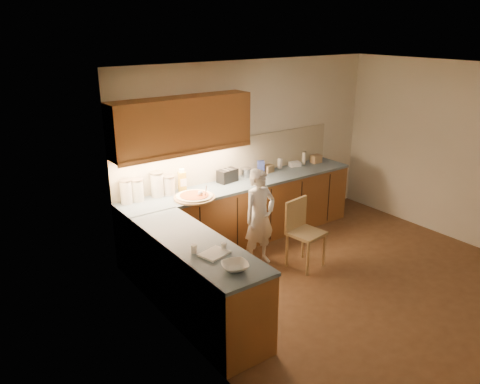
{
  "coord_description": "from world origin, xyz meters",
  "views": [
    {
      "loc": [
        -4.17,
        -3.46,
        3.07
      ],
      "look_at": [
        -0.8,
        1.2,
        1.0
      ],
      "focal_mm": 35.0,
      "sensor_mm": 36.0,
      "label": 1
    }
  ],
  "objects_px": {
    "wooden_chair": "(302,228)",
    "oil_jug": "(182,181)",
    "pizza_on_board": "(195,197)",
    "toaster": "(227,176)",
    "child": "(260,218)"
  },
  "relations": [
    {
      "from": "pizza_on_board",
      "to": "oil_jug",
      "type": "distance_m",
      "value": 0.36
    },
    {
      "from": "wooden_chair",
      "to": "oil_jug",
      "type": "height_order",
      "value": "oil_jug"
    },
    {
      "from": "toaster",
      "to": "pizza_on_board",
      "type": "bearing_deg",
      "value": -165.69
    },
    {
      "from": "oil_jug",
      "to": "toaster",
      "type": "relative_size",
      "value": 1.01
    },
    {
      "from": "oil_jug",
      "to": "toaster",
      "type": "xyz_separation_m",
      "value": [
        0.72,
        -0.03,
        -0.05
      ]
    },
    {
      "from": "pizza_on_board",
      "to": "oil_jug",
      "type": "height_order",
      "value": "oil_jug"
    },
    {
      "from": "wooden_chair",
      "to": "oil_jug",
      "type": "relative_size",
      "value": 2.89
    },
    {
      "from": "wooden_chair",
      "to": "toaster",
      "type": "xyz_separation_m",
      "value": [
        -0.36,
        1.21,
        0.48
      ]
    },
    {
      "from": "pizza_on_board",
      "to": "child",
      "type": "distance_m",
      "value": 0.9
    },
    {
      "from": "child",
      "to": "toaster",
      "type": "relative_size",
      "value": 4.25
    },
    {
      "from": "child",
      "to": "toaster",
      "type": "xyz_separation_m",
      "value": [
        0.07,
        0.85,
        0.35
      ]
    },
    {
      "from": "pizza_on_board",
      "to": "toaster",
      "type": "bearing_deg",
      "value": 23.17
    },
    {
      "from": "child",
      "to": "wooden_chair",
      "type": "relative_size",
      "value": 1.46
    },
    {
      "from": "pizza_on_board",
      "to": "toaster",
      "type": "distance_m",
      "value": 0.8
    },
    {
      "from": "pizza_on_board",
      "to": "wooden_chair",
      "type": "xyz_separation_m",
      "value": [
        1.1,
        -0.89,
        -0.41
      ]
    }
  ]
}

